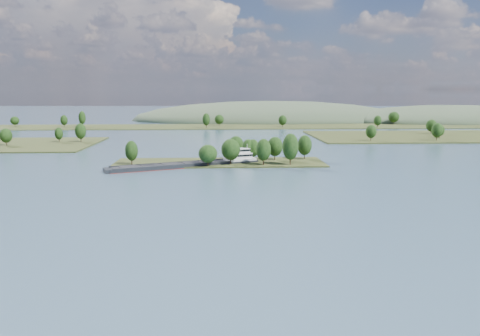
{
  "coord_description": "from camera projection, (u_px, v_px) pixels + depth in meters",
  "views": [
    {
      "loc": [
        -0.22,
        -42.07,
        35.02
      ],
      "look_at": [
        7.58,
        130.0,
        6.0
      ],
      "focal_mm": 35.0,
      "sensor_mm": 36.0,
      "label": 1
    }
  ],
  "objects": [
    {
      "name": "ground",
      "position": [
        220.0,
        190.0,
        165.48
      ],
      "size": [
        1800.0,
        1800.0,
        0.0
      ],
      "primitive_type": "plane",
      "color": "#354B5C",
      "rests_on": "ground"
    },
    {
      "name": "cargo_barge",
      "position": [
        195.0,
        164.0,
        215.65
      ],
      "size": [
        69.4,
        34.7,
        9.67
      ],
      "color": "black",
      "rests_on": "ground"
    },
    {
      "name": "hill_west",
      "position": [
        271.0,
        120.0,
        542.49
      ],
      "size": [
        320.0,
        160.0,
        44.0
      ],
      "primitive_type": "ellipsoid",
      "color": "#374630",
      "rests_on": "ground"
    },
    {
      "name": "tree_island",
      "position": [
        237.0,
        154.0,
        223.12
      ],
      "size": [
        100.0,
        32.41,
        15.81
      ],
      "color": "#2B3316",
      "rests_on": "ground"
    },
    {
      "name": "back_shoreline",
      "position": [
        229.0,
        126.0,
        441.46
      ],
      "size": [
        900.0,
        60.0,
        15.94
      ],
      "color": "#2B3316",
      "rests_on": "ground"
    },
    {
      "name": "hill_east",
      "position": [
        452.0,
        121.0,
        521.87
      ],
      "size": [
        260.0,
        140.0,
        36.0
      ],
      "primitive_type": "ellipsoid",
      "color": "#374630",
      "rests_on": "ground"
    }
  ]
}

